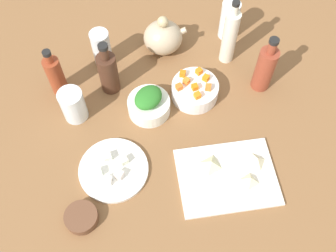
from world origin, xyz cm
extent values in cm
cube|color=brown|center=(0.00, 0.00, 1.50)|extent=(190.00, 190.00, 3.00)
cube|color=white|center=(14.46, -16.90, 3.50)|extent=(28.36, 21.60, 1.00)
cylinder|color=white|center=(-17.58, -9.45, 3.60)|extent=(20.32, 20.32, 1.20)
cylinder|color=white|center=(-4.50, 9.48, 5.59)|extent=(13.29, 13.29, 5.17)
cylinder|color=white|center=(10.79, 12.86, 5.78)|extent=(14.92, 14.92, 5.55)
cylinder|color=brown|center=(-27.37, -22.48, 4.50)|extent=(9.08, 9.08, 3.01)
ellipsoid|color=tan|center=(3.83, 34.17, 8.76)|extent=(13.21, 12.32, 11.53)
sphere|color=tan|center=(3.83, 34.17, 16.01)|extent=(3.70, 3.70, 3.70)
cylinder|color=tan|center=(9.44, 34.17, 10.21)|extent=(5.38, 2.00, 3.93)
cylinder|color=silver|center=(24.56, 26.63, 13.08)|extent=(4.79, 4.79, 20.15)
cylinder|color=silver|center=(24.56, 26.63, 25.00)|extent=(2.16, 2.16, 3.70)
cylinder|color=black|center=(24.56, 26.63, 27.45)|extent=(2.40, 2.40, 1.20)
cylinder|color=brown|center=(32.97, 13.64, 11.07)|extent=(5.99, 5.99, 16.14)
cylinder|color=brown|center=(32.97, 13.64, 21.27)|extent=(2.69, 2.69, 4.26)
cylinder|color=black|center=(32.97, 13.64, 24.00)|extent=(2.99, 2.99, 1.20)
cylinder|color=#47291C|center=(-15.63, 20.56, 10.36)|extent=(6.08, 6.08, 14.72)
cylinder|color=#47291C|center=(-15.63, 20.56, 19.93)|extent=(2.74, 2.74, 4.43)
cylinder|color=black|center=(-15.63, 20.56, 22.75)|extent=(3.04, 3.04, 1.20)
cylinder|color=brown|center=(-32.04, 22.23, 10.21)|extent=(5.14, 5.14, 14.41)
cylinder|color=brown|center=(-32.04, 22.23, 18.96)|extent=(2.31, 2.31, 3.09)
cylinder|color=black|center=(-32.04, 22.23, 21.10)|extent=(2.57, 2.57, 1.20)
cylinder|color=white|center=(-27.40, 11.54, 8.66)|extent=(7.51, 7.51, 11.33)
cylinder|color=white|center=(27.41, 37.15, 10.19)|extent=(6.36, 6.36, 14.38)
cylinder|color=white|center=(-17.02, 31.66, 9.85)|extent=(6.22, 6.22, 13.70)
cube|color=orange|center=(12.83, 17.46, 9.45)|extent=(2.43, 2.43, 1.80)
cube|color=orange|center=(14.43, 10.89, 9.45)|extent=(2.25, 2.25, 1.80)
cube|color=orange|center=(8.18, 14.39, 9.45)|extent=(2.55, 2.55, 1.80)
cube|color=orange|center=(7.53, 17.38, 9.45)|extent=(2.33, 2.33, 1.80)
cube|color=orange|center=(5.52, 12.49, 9.45)|extent=(2.31, 2.31, 1.80)
cube|color=orange|center=(10.52, 8.42, 9.45)|extent=(2.27, 2.27, 1.80)
cube|color=orange|center=(14.48, 14.59, 9.45)|extent=(2.54, 2.54, 1.80)
cube|color=orange|center=(10.34, 11.67, 9.45)|extent=(2.14, 2.14, 1.80)
ellipsoid|color=#2B7326|center=(-4.50, 9.48, 10.32)|extent=(12.09, 12.09, 4.30)
cube|color=white|center=(-19.37, -13.32, 5.30)|extent=(2.68, 2.68, 2.20)
cube|color=white|center=(-14.31, -7.78, 5.30)|extent=(2.89, 2.89, 2.20)
cube|color=white|center=(-21.93, -10.31, 5.30)|extent=(2.44, 2.44, 2.20)
cube|color=white|center=(-16.00, -12.04, 5.30)|extent=(3.07, 3.07, 2.20)
cube|color=silver|center=(-18.84, -5.87, 5.30)|extent=(2.63, 2.63, 2.20)
pyramid|color=beige|center=(20.25, -19.53, 5.39)|extent=(5.43, 5.22, 2.78)
pyramid|color=beige|center=(23.87, -13.88, 5.27)|extent=(4.83, 5.18, 2.54)
pyramid|color=beige|center=(10.49, -12.88, 5.42)|extent=(6.72, 6.85, 2.84)
camera|label=1|loc=(-9.35, -57.51, 108.07)|focal=41.77mm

